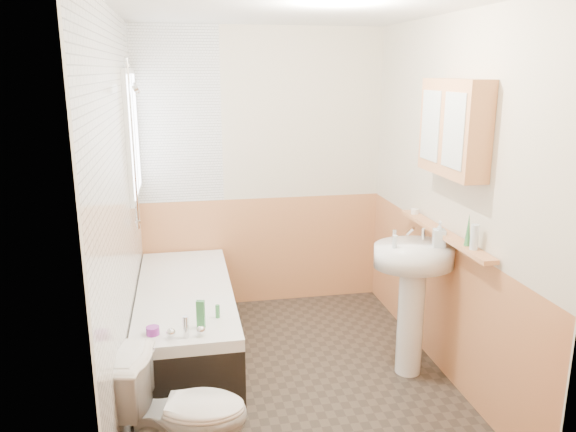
# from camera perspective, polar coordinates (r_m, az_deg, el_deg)

# --- Properties ---
(floor) EXTENTS (2.80, 2.80, 0.00)m
(floor) POSITION_cam_1_polar(r_m,az_deg,el_deg) (4.19, 0.40, -15.92)
(floor) COLOR #2C261F
(floor) RESTS_ON ground
(ceiling) EXTENTS (2.80, 2.80, 0.00)m
(ceiling) POSITION_cam_1_polar(r_m,az_deg,el_deg) (3.63, 0.48, 20.46)
(ceiling) COLOR white
(ceiling) RESTS_ON ground
(wall_back) EXTENTS (2.20, 0.02, 2.50)m
(wall_back) POSITION_cam_1_polar(r_m,az_deg,el_deg) (5.08, -2.69, 4.62)
(wall_back) COLOR beige
(wall_back) RESTS_ON ground
(wall_front) EXTENTS (2.20, 0.02, 2.50)m
(wall_front) POSITION_cam_1_polar(r_m,az_deg,el_deg) (2.41, 7.06, -6.91)
(wall_front) COLOR beige
(wall_front) RESTS_ON ground
(wall_left) EXTENTS (0.02, 2.80, 2.50)m
(wall_left) POSITION_cam_1_polar(r_m,az_deg,el_deg) (3.67, -16.81, 0.10)
(wall_left) COLOR beige
(wall_left) RESTS_ON ground
(wall_right) EXTENTS (0.02, 2.80, 2.50)m
(wall_right) POSITION_cam_1_polar(r_m,az_deg,el_deg) (4.08, 15.93, 1.58)
(wall_right) COLOR beige
(wall_right) RESTS_ON ground
(wainscot_right) EXTENTS (0.01, 2.80, 1.00)m
(wainscot_right) POSITION_cam_1_polar(r_m,az_deg,el_deg) (4.29, 14.96, -8.23)
(wainscot_right) COLOR tan
(wainscot_right) RESTS_ON wall_right
(wainscot_back) EXTENTS (2.20, 0.01, 1.00)m
(wainscot_back) POSITION_cam_1_polar(r_m,az_deg,el_deg) (5.24, -2.56, -3.52)
(wainscot_back) COLOR tan
(wainscot_back) RESTS_ON wall_back
(tile_cladding_left) EXTENTS (0.01, 2.80, 2.50)m
(tile_cladding_left) POSITION_cam_1_polar(r_m,az_deg,el_deg) (3.67, -16.47, 0.12)
(tile_cladding_left) COLOR white
(tile_cladding_left) RESTS_ON wall_left
(tile_return_back) EXTENTS (0.75, 0.01, 1.50)m
(tile_return_back) POSITION_cam_1_polar(r_m,az_deg,el_deg) (4.94, -11.20, 9.94)
(tile_return_back) COLOR white
(tile_return_back) RESTS_ON wall_back
(window) EXTENTS (0.03, 0.79, 0.99)m
(window) POSITION_cam_1_polar(r_m,az_deg,el_deg) (4.53, -15.45, 8.01)
(window) COLOR white
(window) RESTS_ON wall_left
(bathtub) EXTENTS (0.70, 1.81, 0.68)m
(bathtub) POSITION_cam_1_polar(r_m,az_deg,el_deg) (4.41, -10.31, -10.40)
(bathtub) COLOR black
(bathtub) RESTS_ON floor
(shower_riser) EXTENTS (0.11, 0.08, 1.24)m
(shower_riser) POSITION_cam_1_polar(r_m,az_deg,el_deg) (4.23, -15.44, 8.21)
(shower_riser) COLOR silver
(shower_riser) RESTS_ON wall_left
(toilet) EXTENTS (0.77, 0.53, 0.69)m
(toilet) POSITION_cam_1_polar(r_m,az_deg,el_deg) (3.24, -10.54, -19.09)
(toilet) COLOR white
(toilet) RESTS_ON floor
(sink) EXTENTS (0.56, 0.46, 1.08)m
(sink) POSITION_cam_1_polar(r_m,az_deg,el_deg) (4.04, 12.54, -6.65)
(sink) COLOR white
(sink) RESTS_ON floor
(pine_shelf) EXTENTS (0.10, 1.25, 0.03)m
(pine_shelf) POSITION_cam_1_polar(r_m,az_deg,el_deg) (4.00, 15.51, -1.72)
(pine_shelf) COLOR tan
(pine_shelf) RESTS_ON wall_right
(medicine_cabinet) EXTENTS (0.17, 0.68, 0.61)m
(medicine_cabinet) POSITION_cam_1_polar(r_m,az_deg,el_deg) (3.78, 16.47, 8.58)
(medicine_cabinet) COLOR tan
(medicine_cabinet) RESTS_ON wall_right
(foam_can) EXTENTS (0.06, 0.06, 0.16)m
(foam_can) POSITION_cam_1_polar(r_m,az_deg,el_deg) (3.63, 18.41, -2.04)
(foam_can) COLOR silver
(foam_can) RESTS_ON pine_shelf
(green_bottle) EXTENTS (0.05, 0.05, 0.21)m
(green_bottle) POSITION_cam_1_polar(r_m,az_deg,el_deg) (3.69, 17.84, -1.35)
(green_bottle) COLOR #388447
(green_bottle) RESTS_ON pine_shelf
(black_jar) EXTENTS (0.07, 0.07, 0.04)m
(black_jar) POSITION_cam_1_polar(r_m,az_deg,el_deg) (4.42, 12.76, 0.45)
(black_jar) COLOR silver
(black_jar) RESTS_ON pine_shelf
(soap_bottle) EXTENTS (0.13, 0.19, 0.08)m
(soap_bottle) POSITION_cam_1_polar(r_m,az_deg,el_deg) (3.95, 15.07, -2.44)
(soap_bottle) COLOR silver
(soap_bottle) RESTS_ON sink
(clear_bottle) EXTENTS (0.04, 0.04, 0.09)m
(clear_bottle) POSITION_cam_1_polar(r_m,az_deg,el_deg) (3.85, 10.80, -2.58)
(clear_bottle) COLOR silver
(clear_bottle) RESTS_ON sink
(blue_gel) EXTENTS (0.06, 0.04, 0.19)m
(blue_gel) POSITION_cam_1_polar(r_m,az_deg,el_deg) (3.64, -8.86, -9.86)
(blue_gel) COLOR #388447
(blue_gel) RESTS_ON bathtub
(cream_jar) EXTENTS (0.08, 0.08, 0.05)m
(cream_jar) POSITION_cam_1_polar(r_m,az_deg,el_deg) (3.64, -13.58, -11.26)
(cream_jar) COLOR purple
(cream_jar) RESTS_ON bathtub
(orange_bottle) EXTENTS (0.03, 0.03, 0.09)m
(orange_bottle) POSITION_cam_1_polar(r_m,az_deg,el_deg) (3.79, -7.16, -9.59)
(orange_bottle) COLOR #388447
(orange_bottle) RESTS_ON bathtub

